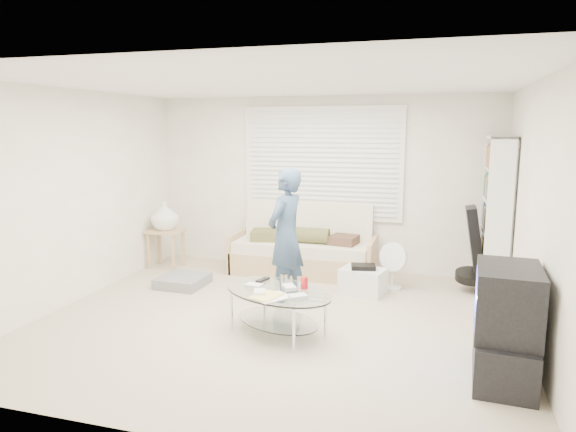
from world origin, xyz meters
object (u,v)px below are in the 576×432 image
(coffee_table, at_px, (278,299))
(bookshelf, at_px, (495,216))
(tv_unit, at_px, (506,325))
(futon_sofa, at_px, (303,251))

(coffee_table, bearing_deg, bookshelf, 43.18)
(bookshelf, distance_m, tv_unit, 2.50)
(futon_sofa, bearing_deg, coffee_table, -82.08)
(futon_sofa, relative_size, coffee_table, 1.41)
(futon_sofa, height_order, coffee_table, futon_sofa)
(bookshelf, height_order, coffee_table, bookshelf)
(futon_sofa, bearing_deg, bookshelf, -3.39)
(bookshelf, height_order, tv_unit, bookshelf)
(bookshelf, relative_size, coffee_table, 1.37)
(futon_sofa, height_order, tv_unit, futon_sofa)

